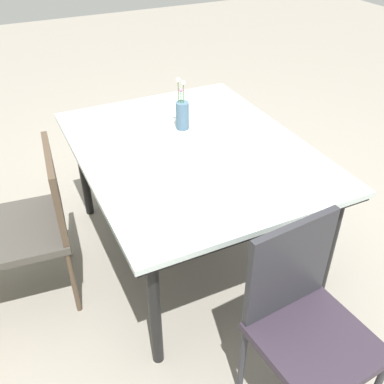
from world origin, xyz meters
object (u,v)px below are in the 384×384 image
at_px(dining_table, 192,156).
at_px(chair_far_side, 30,220).
at_px(flower_vase, 182,114).
at_px(chair_end_left, 305,317).

xyz_separation_m(dining_table, chair_far_side, (0.06, 0.88, -0.18)).
bearing_deg(dining_table, flower_vase, -11.65).
xyz_separation_m(dining_table, chair_end_left, (-1.03, 0.01, -0.17)).
bearing_deg(dining_table, chair_far_side, 85.93).
height_order(dining_table, chair_far_side, chair_far_side).
relative_size(chair_end_left, flower_vase, 2.92).
relative_size(chair_end_left, chair_far_side, 1.04).
height_order(chair_far_side, flower_vase, flower_vase).
distance_m(chair_end_left, flower_vase, 1.30).
bearing_deg(dining_table, chair_end_left, 179.63).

